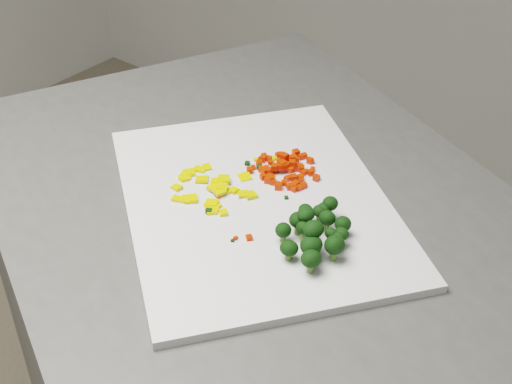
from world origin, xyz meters
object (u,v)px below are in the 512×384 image
Objects in this scene: carrot_pile at (284,165)px; pepper_pile at (215,185)px; cutting_board at (256,202)px; broccoli_pile at (305,225)px.

carrot_pile reaches higher than pepper_pile.
cutting_board is 0.07m from carrot_pile.
broccoli_pile reaches higher than cutting_board.
carrot_pile is at bearing 95.78° from cutting_board.
pepper_pile is at bearing -118.36° from carrot_pile.
cutting_board is at bearing -84.22° from carrot_pile.
cutting_board is 4.50× the size of carrot_pile.
carrot_pile is at bearing 136.15° from broccoli_pile.
carrot_pile is 0.86× the size of pepper_pile.
carrot_pile is at bearing 61.64° from pepper_pile.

